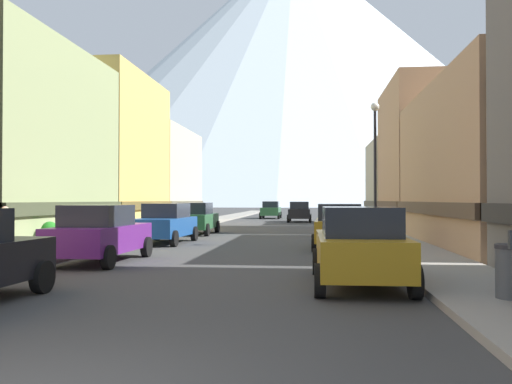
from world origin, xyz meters
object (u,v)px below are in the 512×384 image
car_left_1 (100,233)px  pedestrian_0 (5,236)px  trash_bin_right (512,271)px  car_right_1 (339,226)px  car_driving_0 (271,210)px  streetlamp_right (375,151)px  car_left_2 (165,223)px  car_left_3 (196,218)px  car_right_0 (359,246)px  car_driving_1 (300,212)px  potted_plant_0 (50,232)px

car_left_1 → pedestrian_0: size_ratio=2.76×
car_left_1 → trash_bin_right: bearing=-29.8°
trash_bin_right → car_right_1: bearing=102.7°
car_driving_0 → streetlamp_right: streetlamp_right is taller
pedestrian_0 → car_left_2: bearing=73.9°
car_left_3 → car_right_1: size_ratio=0.99×
streetlamp_right → car_left_2: bearing=175.9°
car_driving_0 → trash_bin_right: (7.95, -45.49, -0.26)m
car_left_3 → pedestrian_0: bearing=-99.4°
trash_bin_right → car_left_3: bearing=117.5°
car_right_1 → trash_bin_right: size_ratio=4.55×
streetlamp_right → car_driving_0: bearing=101.9°
pedestrian_0 → streetlamp_right: (11.60, 7.82, 3.10)m
pedestrian_0 → streetlamp_right: 14.33m
car_left_2 → car_driving_0: bearing=86.1°
car_right_0 → trash_bin_right: bearing=-39.6°
car_left_1 → car_right_1: same height
car_right_0 → car_driving_1: 34.96m
car_right_0 → streetlamp_right: bearing=81.6°
car_left_2 → car_right_1: (7.60, -1.84, 0.00)m
car_left_2 → car_driving_1: bearing=77.2°
car_left_3 → car_left_1: bearing=-90.0°
car_right_0 → car_left_1: bearing=153.9°
car_driving_0 → pedestrian_0: bearing=-96.5°
car_driving_0 → potted_plant_0: car_driving_0 is taller
trash_bin_right → pedestrian_0: (-12.60, 4.72, 0.24)m
car_left_1 → car_left_2: (0.00, 7.37, 0.00)m
car_driving_0 → car_driving_1: (3.20, -8.49, 0.00)m
car_driving_1 → potted_plant_0: (-8.60, -28.13, -0.18)m
car_driving_0 → trash_bin_right: bearing=-80.1°
car_left_1 → car_left_3: same height
car_driving_1 → streetlamp_right: bearing=-81.3°
car_driving_1 → streetlamp_right: streetlamp_right is taller
trash_bin_right → pedestrian_0: size_ratio=0.61×
car_left_1 → streetlamp_right: (9.15, 6.72, 3.09)m
car_left_3 → streetlamp_right: streetlamp_right is taller
car_right_0 → car_driving_0: same height
car_left_3 → car_right_1: 11.14m
car_left_2 → car_driving_1: same height
car_driving_1 → potted_plant_0: 29.42m
car_left_2 → pedestrian_0: car_left_2 is taller
car_left_3 → pedestrian_0: 14.98m
car_right_1 → potted_plant_0: car_right_1 is taller
car_right_0 → streetlamp_right: (1.55, 10.44, 3.09)m
car_right_1 → trash_bin_right: 11.64m
pedestrian_0 → streetlamp_right: size_ratio=0.27×
car_left_2 → streetlamp_right: size_ratio=0.76×
car_right_0 → car_right_1: bearing=90.0°
car_left_1 → car_left_2: size_ratio=0.99×
car_left_3 → car_driving_0: bearing=85.2°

